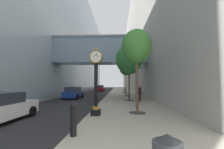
{
  "coord_description": "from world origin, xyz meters",
  "views": [
    {
      "loc": [
        1.9,
        -1.66,
        2.06
      ],
      "look_at": [
        0.87,
        23.69,
        3.58
      ],
      "focal_mm": 24.15,
      "sensor_mm": 36.0,
      "label": 1
    }
  ],
  "objects": [
    {
      "name": "ground_plane",
      "position": [
        0.0,
        27.0,
        0.0
      ],
      "size": [
        110.0,
        110.0,
        0.0
      ],
      "primitive_type": "plane",
      "color": "#262628",
      "rests_on": "ground"
    },
    {
      "name": "sidewalk_right",
      "position": [
        2.9,
        30.0,
        0.07
      ],
      "size": [
        5.8,
        80.0,
        0.14
      ],
      "primitive_type": "cube",
      "color": "#ADA593",
      "rests_on": "ground"
    },
    {
      "name": "building_block_left",
      "position": [
        -11.25,
        29.91,
        12.95
      ],
      "size": [
        21.93,
        80.0,
        26.01
      ],
      "color": "#93A8B7",
      "rests_on": "ground"
    },
    {
      "name": "building_block_right",
      "position": [
        10.3,
        30.0,
        13.44
      ],
      "size": [
        9.0,
        80.0,
        26.87
      ],
      "color": "#B7B2A8",
      "rests_on": "ground"
    },
    {
      "name": "street_clock",
      "position": [
        0.54,
        7.54,
        2.41
      ],
      "size": [
        0.84,
        0.55,
        4.15
      ],
      "color": "black",
      "rests_on": "sidewalk_right"
    },
    {
      "name": "bollard_nearest",
      "position": [
        0.26,
        3.91,
        0.78
      ],
      "size": [
        0.25,
        0.25,
        1.22
      ],
      "color": "black",
      "rests_on": "sidewalk_right"
    },
    {
      "name": "bollard_third",
      "position": [
        0.26,
        9.71,
        0.78
      ],
      "size": [
        0.25,
        0.25,
        1.22
      ],
      "color": "black",
      "rests_on": "sidewalk_right"
    },
    {
      "name": "street_tree_near",
      "position": [
        3.15,
        8.36,
        4.52
      ],
      "size": [
        2.0,
        2.0,
        5.57
      ],
      "color": "#333335",
      "rests_on": "sidewalk_right"
    },
    {
      "name": "street_tree_mid_near",
      "position": [
        3.15,
        15.53,
        4.79
      ],
      "size": [
        2.97,
        2.97,
        6.37
      ],
      "color": "#333335",
      "rests_on": "sidewalk_right"
    },
    {
      "name": "street_tree_mid_far",
      "position": [
        3.15,
        22.69,
        4.36
      ],
      "size": [
        1.83,
        1.83,
        5.33
      ],
      "color": "#333335",
      "rests_on": "sidewalk_right"
    },
    {
      "name": "street_tree_far",
      "position": [
        3.15,
        29.85,
        5.1
      ],
      "size": [
        1.94,
        1.94,
        6.14
      ],
      "color": "#333335",
      "rests_on": "sidewalk_right"
    },
    {
      "name": "pedestrian_walking",
      "position": [
        4.31,
        15.21,
        1.05
      ],
      "size": [
        0.5,
        0.41,
        1.72
      ],
      "color": "#23232D",
      "rests_on": "sidewalk_right"
    },
    {
      "name": "car_red_mid",
      "position": [
        -2.83,
        39.23,
        0.79
      ],
      "size": [
        2.11,
        4.49,
        1.63
      ],
      "color": "#AD191E",
      "rests_on": "ground"
    },
    {
      "name": "car_blue_far",
      "position": [
        -4.29,
        19.02,
        0.77
      ],
      "size": [
        2.11,
        4.11,
        1.59
      ],
      "color": "navy",
      "rests_on": "ground"
    }
  ]
}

